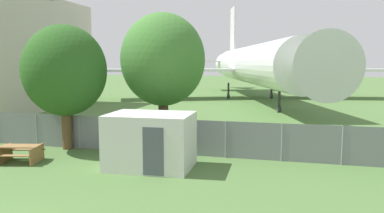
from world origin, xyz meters
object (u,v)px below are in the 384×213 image
(tree_near_hangar, at_px, (163,60))
(picnic_bench_near_cabin, at_px, (20,152))
(airplane, at_px, (253,65))
(tree_far_right, at_px, (65,71))
(portable_cabin, at_px, (151,141))

(tree_near_hangar, bearing_deg, picnic_bench_near_cabin, -129.19)
(airplane, distance_m, tree_far_right, 29.60)
(portable_cabin, xyz_separation_m, picnic_bench_near_cabin, (-5.91, -0.68, -0.68))
(portable_cabin, height_order, tree_far_right, tree_far_right)
(airplane, height_order, tree_near_hangar, airplane)
(portable_cabin, distance_m, tree_far_right, 6.48)
(airplane, xyz_separation_m, portable_cabin, (-1.33, -31.01, -3.00))
(airplane, xyz_separation_m, picnic_bench_near_cabin, (-7.24, -31.69, -3.68))
(tree_near_hangar, bearing_deg, portable_cabin, -77.10)
(airplane, bearing_deg, tree_near_hangar, -22.47)
(tree_near_hangar, relative_size, tree_far_right, 1.13)
(portable_cabin, bearing_deg, tree_near_hangar, 100.62)
(airplane, xyz_separation_m, tree_near_hangar, (-2.50, -25.87, 0.41))
(airplane, height_order, picnic_bench_near_cabin, airplane)
(portable_cabin, distance_m, tree_near_hangar, 6.28)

